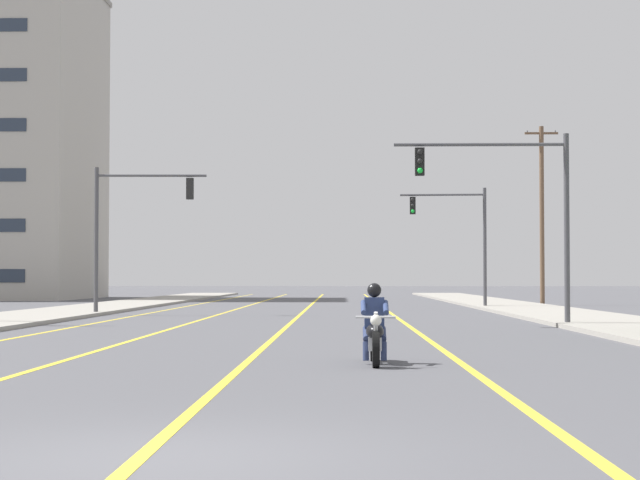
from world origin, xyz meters
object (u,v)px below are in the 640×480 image
at_px(motorcycle_with_rider, 375,332).
at_px(traffic_signal_mid_right, 460,229).
at_px(traffic_signal_near_right, 515,197).
at_px(traffic_signal_near_left, 128,218).
at_px(utility_pole_right_far, 542,212).

bearing_deg(motorcycle_with_rider, traffic_signal_mid_right, 81.42).
relative_size(traffic_signal_near_right, traffic_signal_mid_right, 1.00).
distance_m(traffic_signal_near_right, traffic_signal_mid_right, 21.33).
xyz_separation_m(motorcycle_with_rider, traffic_signal_near_right, (5.00, 15.44, 3.56)).
relative_size(motorcycle_with_rider, traffic_signal_mid_right, 0.35).
bearing_deg(motorcycle_with_rider, traffic_signal_near_right, 72.05).
bearing_deg(traffic_signal_near_left, traffic_signal_mid_right, 35.70).
distance_m(motorcycle_with_rider, utility_pole_right_far, 44.49).
distance_m(traffic_signal_near_right, utility_pole_right_far, 28.09).
xyz_separation_m(motorcycle_with_rider, traffic_signal_mid_right, (5.55, 36.76, 3.48)).
relative_size(traffic_signal_near_left, traffic_signal_mid_right, 1.00).
bearing_deg(traffic_signal_mid_right, utility_pole_right_far, 49.11).
xyz_separation_m(traffic_signal_near_right, traffic_signal_near_left, (-14.54, 10.48, -0.06)).
bearing_deg(traffic_signal_near_right, traffic_signal_near_left, 144.21).
relative_size(motorcycle_with_rider, traffic_signal_near_left, 0.35).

